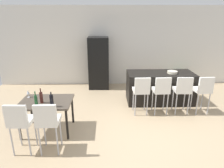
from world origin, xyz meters
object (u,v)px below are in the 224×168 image
object	(u,v)px
kitchen_island	(160,87)
wine_bottle_middle	(36,101)
dining_chair_near	(20,120)
wine_glass_far	(28,92)
bar_chair_far	(203,89)
potted_plant	(183,77)
wine_bottle_left	(41,97)
dining_table	(46,104)
wine_bottle_right	(52,101)
bar_chair_right	(183,89)
dining_chair_far	(48,120)
refrigerator	(99,63)
bar_chair_middle	(162,89)
fruit_bowl	(172,72)
bar_chair_left	(141,90)

from	to	relation	value
kitchen_island	wine_bottle_middle	world-z (taller)	wine_bottle_middle
dining_chair_near	wine_bottle_middle	world-z (taller)	wine_bottle_middle
wine_glass_far	dining_chair_near	bearing A→B (deg)	-78.43
bar_chair_far	potted_plant	size ratio (longest dim) A/B	1.75
wine_glass_far	potted_plant	bearing A→B (deg)	30.52
wine_bottle_left	dining_table	bearing A→B (deg)	55.94
wine_bottle_right	wine_glass_far	size ratio (longest dim) A/B	1.84
wine_bottle_right	dining_chair_near	bearing A→B (deg)	-133.72
bar_chair_far	potted_plant	distance (m)	2.24
wine_bottle_middle	bar_chair_right	bearing A→B (deg)	17.56
dining_chair_far	wine_bottle_middle	world-z (taller)	wine_bottle_middle
bar_chair_right	refrigerator	xyz separation A→B (m)	(-2.28, 2.20, 0.22)
potted_plant	bar_chair_right	bearing A→B (deg)	-111.27
bar_chair_middle	dining_table	world-z (taller)	bar_chair_middle
dining_chair_far	wine_bottle_right	distance (m)	0.52
dining_chair_far	fruit_bowl	bearing A→B (deg)	37.28
dining_chair_far	refrigerator	world-z (taller)	refrigerator
wine_glass_far	fruit_bowl	distance (m)	3.96
bar_chair_middle	fruit_bowl	size ratio (longest dim) A/B	3.60
dining_chair_near	dining_chair_far	world-z (taller)	same
bar_chair_middle	wine_glass_far	bearing A→B (deg)	-170.40
fruit_bowl	bar_chair_left	bearing A→B (deg)	-144.03
kitchen_island	bar_chair_left	world-z (taller)	bar_chair_left
bar_chair_right	dining_chair_near	bearing A→B (deg)	-156.64
kitchen_island	bar_chair_right	distance (m)	0.94
bar_chair_left	wine_bottle_middle	bearing A→B (deg)	-155.08
wine_bottle_middle	refrigerator	bearing A→B (deg)	70.70
fruit_bowl	dining_chair_far	bearing A→B (deg)	-142.72
dining_table	wine_bottle_left	world-z (taller)	wine_bottle_left
dining_table	wine_glass_far	xyz separation A→B (m)	(-0.46, 0.22, 0.20)
bar_chair_left	wine_glass_far	world-z (taller)	bar_chair_left
wine_bottle_right	potted_plant	xyz separation A→B (m)	(3.98, 3.26, -0.52)
dining_table	wine_bottle_right	distance (m)	0.42
dining_chair_near	wine_bottle_right	bearing A→B (deg)	46.28
wine_bottle_left	fruit_bowl	distance (m)	3.71
dining_chair_far	kitchen_island	bearing A→B (deg)	41.30
bar_chair_far	wine_bottle_middle	size ratio (longest dim) A/B	3.04
bar_chair_right	potted_plant	xyz separation A→B (m)	(0.85, 2.19, -0.35)
bar_chair_middle	fruit_bowl	world-z (taller)	bar_chair_middle
dining_table	kitchen_island	bearing A→B (deg)	28.37
dining_chair_near	wine_bottle_middle	xyz separation A→B (m)	(0.16, 0.47, 0.18)
wine_bottle_middle	wine_bottle_right	bearing A→B (deg)	4.41
bar_chair_right	wine_glass_far	distance (m)	3.84
bar_chair_left	dining_table	world-z (taller)	bar_chair_left
dining_chair_near	bar_chair_middle	bearing A→B (deg)	27.10
bar_chair_left	refrigerator	xyz separation A→B (m)	(-1.18, 2.20, 0.22)
dining_chair_near	dining_chair_far	distance (m)	0.51
dining_table	fruit_bowl	bearing A→B (deg)	24.92
dining_chair_near	wine_bottle_middle	size ratio (longest dim) A/B	3.04
bar_chair_right	dining_chair_far	distance (m)	3.45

